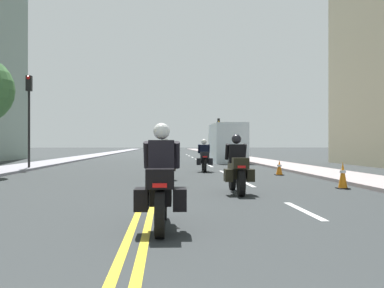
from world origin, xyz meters
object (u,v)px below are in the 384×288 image
traffic_light_near (29,105)px  traffic_light_far (219,130)px  motorcycle_0 (161,187)px  motorcycle_1 (237,169)px  traffic_cone_0 (279,168)px  traffic_cone_1 (343,175)px  parked_truck (226,145)px  motorcycle_2 (165,162)px  motorcycle_3 (204,158)px

traffic_light_near → traffic_light_far: traffic_light_near is taller
motorcycle_0 → motorcycle_1: 5.25m
traffic_cone_0 → traffic_light_near: (-11.97, 4.82, 3.06)m
motorcycle_0 → traffic_cone_1: (5.33, 5.91, -0.26)m
motorcycle_1 → parked_truck: parked_truck is taller
motorcycle_2 → traffic_cone_0: motorcycle_2 is taller
traffic_cone_1 → parked_truck: 19.35m
motorcycle_2 → motorcycle_1: bearing=-70.3°
motorcycle_0 → motorcycle_3: (1.94, 14.31, -0.01)m
motorcycle_1 → traffic_cone_1: 3.52m
motorcycle_0 → motorcycle_2: bearing=91.0°
traffic_cone_1 → traffic_light_near: bearing=139.5°
motorcycle_0 → traffic_light_near: size_ratio=0.44×
motorcycle_3 → traffic_light_near: bearing=168.3°
motorcycle_2 → traffic_cone_0: (4.90, 1.97, -0.33)m
motorcycle_0 → traffic_light_near: bearing=114.3°
parked_truck → motorcycle_1: bearing=-97.2°
motorcycle_2 → traffic_cone_0: size_ratio=3.41×
motorcycle_1 → motorcycle_3: bearing=91.1°
traffic_cone_0 → traffic_cone_1: (0.40, -5.75, 0.08)m
motorcycle_1 → motorcycle_0: bearing=-111.4°
traffic_light_far → traffic_cone_1: bearing=-91.5°
motorcycle_0 → motorcycle_1: (1.98, 4.86, -0.01)m
motorcycle_3 → parked_truck: (2.62, 10.92, 0.63)m
traffic_cone_0 → motorcycle_2: bearing=-158.1°
motorcycle_0 → traffic_light_far: traffic_light_far is taller
motorcycle_1 → parked_truck: bearing=83.7°
motorcycle_3 → parked_truck: bearing=78.5°
motorcycle_2 → motorcycle_3: 4.99m
motorcycle_2 → motorcycle_3: motorcycle_2 is taller
motorcycle_1 → motorcycle_2: size_ratio=1.04×
traffic_cone_1 → traffic_light_near: traffic_light_near is taller
motorcycle_1 → motorcycle_3: size_ratio=1.02×
motorcycle_2 → motorcycle_3: size_ratio=0.98×
traffic_light_near → motorcycle_1: bearing=-52.2°
traffic_cone_1 → motorcycle_0: bearing=-132.1°
motorcycle_1 → traffic_cone_1: (3.35, 1.06, -0.25)m
motorcycle_0 → motorcycle_2: (0.04, 9.70, -0.01)m
motorcycle_0 → traffic_light_near: 18.13m
motorcycle_0 → traffic_cone_0: motorcycle_0 is taller
traffic_cone_0 → motorcycle_1: bearing=-113.4°
traffic_light_near → motorcycle_0: bearing=-66.9°
traffic_cone_1 → parked_truck: parked_truck is taller
traffic_cone_1 → parked_truck: (-0.78, 19.32, 0.87)m
traffic_cone_1 → traffic_light_near: size_ratio=0.16×
traffic_cone_0 → traffic_light_near: size_ratio=0.13×
motorcycle_1 → traffic_light_far: traffic_light_far is taller
traffic_cone_0 → traffic_light_near: 13.26m
motorcycle_1 → traffic_light_near: size_ratio=0.47×
motorcycle_1 → traffic_cone_1: motorcycle_1 is taller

